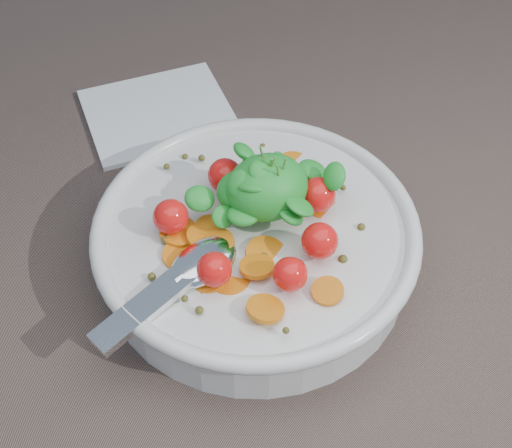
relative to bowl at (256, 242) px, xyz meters
name	(u,v)px	position (x,y,z in m)	size (l,w,h in m)	color
ground	(245,282)	(-0.02, -0.01, -0.03)	(6.00, 6.00, 0.00)	#6F594F
bowl	(256,242)	(0.00, 0.00, 0.00)	(0.30, 0.28, 0.12)	silver
napkin	(159,113)	(0.00, 0.23, -0.03)	(0.15, 0.13, 0.01)	white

